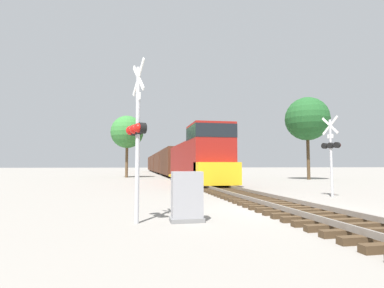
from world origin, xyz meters
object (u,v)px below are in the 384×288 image
at_px(relay_cabinet, 187,197).
at_px(tree_mid_background, 127,132).
at_px(freight_train, 164,163).
at_px(crossing_signal_near, 137,132).
at_px(crossing_signal_far, 331,149).
at_px(tree_deep_background, 204,150).
at_px(tree_far_right, 307,119).

relative_size(relay_cabinet, tree_mid_background, 0.17).
distance_m(freight_train, crossing_signal_near, 46.51).
height_order(freight_train, crossing_signal_near, freight_train).
bearing_deg(crossing_signal_far, freight_train, -12.23).
bearing_deg(tree_deep_background, relay_cabinet, -103.68).
relative_size(freight_train, tree_far_right, 7.91).
height_order(freight_train, tree_deep_background, tree_deep_background).
distance_m(crossing_signal_far, tree_far_right, 19.86).
bearing_deg(tree_far_right, crossing_signal_near, -130.94).
distance_m(crossing_signal_near, relay_cabinet, 2.32).
relative_size(crossing_signal_near, crossing_signal_far, 1.11).
bearing_deg(tree_deep_background, tree_mid_background, -125.24).
relative_size(freight_train, crossing_signal_far, 18.00).
xyz_separation_m(crossing_signal_far, tree_far_right, (9.36, 16.96, 4.38)).
xyz_separation_m(crossing_signal_far, tree_deep_background, (4.79, 48.85, 2.51)).
xyz_separation_m(relay_cabinet, tree_far_right, (17.70, 22.07, 6.13)).
relative_size(crossing_signal_near, tree_mid_background, 0.56).
distance_m(crossing_signal_near, tree_mid_background, 32.03).
bearing_deg(tree_deep_background, freight_train, -140.16).
xyz_separation_m(crossing_signal_near, tree_far_right, (19.12, 22.05, 4.29)).
xyz_separation_m(crossing_signal_near, tree_deep_background, (14.56, 53.93, 2.42)).
xyz_separation_m(tree_far_right, tree_mid_background, (-20.18, 9.78, -0.84)).
bearing_deg(freight_train, crossing_signal_near, -96.54).
height_order(tree_far_right, tree_deep_background, tree_far_right).
bearing_deg(relay_cabinet, crossing_signal_far, 31.51).
distance_m(freight_train, relay_cabinet, 46.41).
distance_m(relay_cabinet, tree_deep_background, 55.70).
xyz_separation_m(freight_train, crossing_signal_far, (4.47, -41.12, 0.41)).
height_order(relay_cabinet, tree_far_right, tree_far_right).
bearing_deg(relay_cabinet, freight_train, 85.22).
xyz_separation_m(tree_mid_background, tree_deep_background, (15.62, 22.11, -1.03)).
distance_m(crossing_signal_near, tree_far_right, 29.50).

